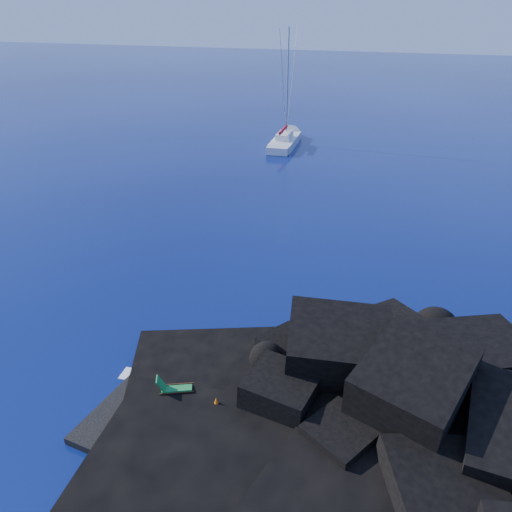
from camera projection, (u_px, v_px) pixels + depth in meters
The scene contains 9 objects.
ground at pixel (95, 411), 22.78m from camera, with size 400.00×400.00×0.00m, color #040A3E.
headland at pixel (392, 434), 21.55m from camera, with size 24.00×24.00×3.60m, color black, non-canonical shape.
beach at pixel (189, 428), 21.90m from camera, with size 8.50×6.00×0.70m, color black.
surf_foam at pixel (236, 367), 25.55m from camera, with size 10.00×8.00×0.06m, color white, non-canonical shape.
sailboat at pixel (285, 145), 65.76m from camera, with size 2.87×13.68×14.35m, color silver, non-canonical shape.
deck_chair at pixel (177, 385), 23.04m from camera, with size 1.60×0.70×1.10m, color #197434, non-canonical shape.
towel at pixel (163, 393), 23.30m from camera, with size 1.76×0.83×0.05m, color white.
sunbather at pixel (163, 391), 23.24m from camera, with size 1.58×0.39×0.21m, color tan, non-canonical shape.
marker_cone at pixel (216, 403), 22.37m from camera, with size 0.38×0.38×0.59m, color #FE650D.
Camera 1 is at (12.53, -13.81, 16.62)m, focal length 35.00 mm.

